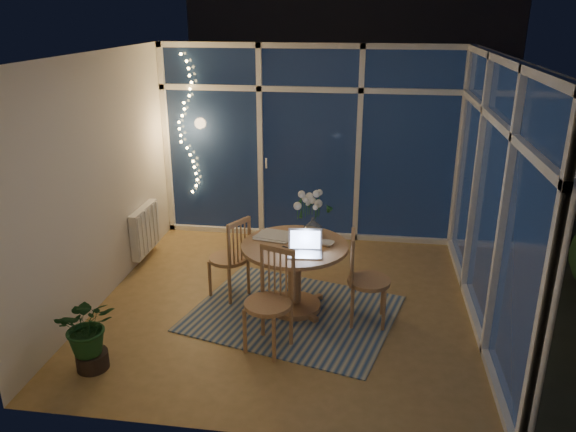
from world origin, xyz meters
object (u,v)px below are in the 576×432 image
object	(u,v)px
chair_right	(369,279)
potted_plant	(88,331)
dining_table	(295,277)
chair_front	(268,302)
flower_vase	(313,227)
chair_left	(228,257)
laptop	(305,243)

from	to	relation	value
chair_right	potted_plant	size ratio (longest dim) A/B	1.28
dining_table	potted_plant	distance (m)	2.08
dining_table	chair_front	size ratio (longest dim) A/B	1.11
chair_front	flower_vase	size ratio (longest dim) A/B	4.70
chair_front	potted_plant	world-z (taller)	chair_front
chair_right	chair_front	bearing A→B (deg)	122.89
chair_front	dining_table	bearing A→B (deg)	100.60
dining_table	chair_left	size ratio (longest dim) A/B	1.15
flower_vase	potted_plant	bearing A→B (deg)	-139.46
dining_table	chair_right	distance (m)	0.79
laptop	potted_plant	bearing A→B (deg)	-154.58
chair_front	laptop	distance (m)	0.70
flower_vase	chair_front	bearing A→B (deg)	-106.82
potted_plant	dining_table	bearing A→B (deg)	38.38
chair_front	flower_vase	distance (m)	1.11
dining_table	chair_right	world-z (taller)	chair_right
dining_table	laptop	distance (m)	0.57
flower_vase	potted_plant	size ratio (longest dim) A/B	0.28
dining_table	potted_plant	world-z (taller)	potted_plant
chair_left	potted_plant	distance (m)	1.73
chair_front	potted_plant	xyz separation A→B (m)	(-1.49, -0.52, -0.11)
dining_table	potted_plant	size ratio (longest dim) A/B	1.44
chair_right	potted_plant	xyz separation A→B (m)	(-2.39, -1.14, -0.11)
dining_table	chair_front	bearing A→B (deg)	-100.59
chair_left	chair_front	bearing A→B (deg)	61.75
chair_front	flower_vase	xyz separation A→B (m)	(0.30, 1.01, 0.36)
chair_front	laptop	bearing A→B (deg)	83.41
chair_left	flower_vase	world-z (taller)	flower_vase
chair_left	chair_front	size ratio (longest dim) A/B	0.96
chair_left	flower_vase	bearing A→B (deg)	122.26
chair_right	dining_table	bearing A→B (deg)	77.66
chair_left	chair_right	xyz separation A→B (m)	(1.52, -0.34, 0.01)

